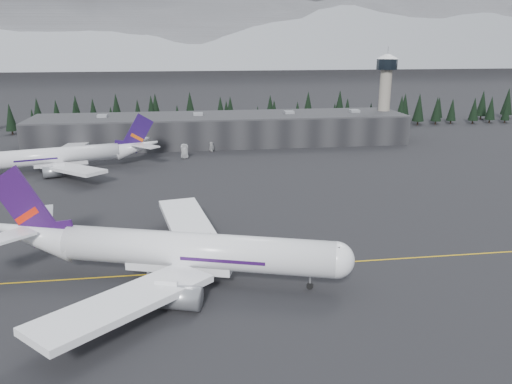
{
  "coord_description": "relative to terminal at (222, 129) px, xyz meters",
  "views": [
    {
      "loc": [
        -16.13,
        -91.35,
        42.98
      ],
      "look_at": [
        0.0,
        20.0,
        9.0
      ],
      "focal_mm": 35.0,
      "sensor_mm": 36.0,
      "label": 1
    }
  ],
  "objects": [
    {
      "name": "ground",
      "position": [
        0.0,
        -125.0,
        -6.3
      ],
      "size": [
        1400.0,
        1400.0,
        0.0
      ],
      "primitive_type": "plane",
      "color": "black",
      "rests_on": "ground"
    },
    {
      "name": "taxiline",
      "position": [
        0.0,
        -127.0,
        -6.29
      ],
      "size": [
        400.0,
        0.4,
        0.02
      ],
      "primitive_type": "cube",
      "color": "gold",
      "rests_on": "ground"
    },
    {
      "name": "terminal",
      "position": [
        0.0,
        0.0,
        0.0
      ],
      "size": [
        160.0,
        30.0,
        12.6
      ],
      "color": "black",
      "rests_on": "ground"
    },
    {
      "name": "control_tower",
      "position": [
        75.0,
        3.0,
        17.11
      ],
      "size": [
        10.0,
        10.0,
        37.7
      ],
      "color": "gray",
      "rests_on": "ground"
    },
    {
      "name": "treeline",
      "position": [
        0.0,
        37.0,
        1.2
      ],
      "size": [
        360.0,
        20.0,
        15.0
      ],
      "primitive_type": "cube",
      "color": "black",
      "rests_on": "ground"
    },
    {
      "name": "mountain_ridge",
      "position": [
        0.0,
        875.0,
        -6.3
      ],
      "size": [
        4400.0,
        900.0,
        420.0
      ],
      "primitive_type": null,
      "color": "white",
      "rests_on": "ground"
    },
    {
      "name": "jet_main",
      "position": [
        -20.72,
        -128.96,
        -0.41
      ],
      "size": [
        69.24,
        62.51,
        20.88
      ],
      "rotation": [
        0.0,
        0.0,
        -0.31
      ],
      "color": "white",
      "rests_on": "ground"
    },
    {
      "name": "jet_parked",
      "position": [
        -56.39,
        -39.64,
        -1.1
      ],
      "size": [
        61.45,
        55.93,
        18.43
      ],
      "rotation": [
        0.0,
        0.0,
        3.4
      ],
      "color": "silver",
      "rests_on": "ground"
    },
    {
      "name": "gse_vehicle_a",
      "position": [
        -16.36,
        -27.41,
        -5.5
      ],
      "size": [
        3.47,
        6.07,
        1.6
      ],
      "primitive_type": "imported",
      "rotation": [
        0.0,
        0.0,
        -0.15
      ],
      "color": "silver",
      "rests_on": "ground"
    },
    {
      "name": "gse_vehicle_b",
      "position": [
        -5.32,
        -16.4,
        -5.61
      ],
      "size": [
        4.22,
        3.74,
        1.38
      ],
      "primitive_type": "imported",
      "rotation": [
        0.0,
        0.0,
        -0.93
      ],
      "color": "silver",
      "rests_on": "ground"
    }
  ]
}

